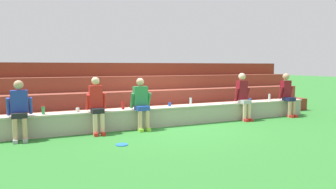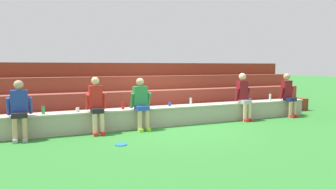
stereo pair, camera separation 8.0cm
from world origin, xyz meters
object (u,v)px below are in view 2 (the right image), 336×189
at_px(person_left_of_center, 96,104).
at_px(person_right_of_center, 244,95).
at_px(person_far_left, 19,108).
at_px(water_bottle_near_left, 270,97).
at_px(person_far_right, 288,93).
at_px(frisbee, 121,145).
at_px(water_bottle_center_gap, 43,110).
at_px(water_bottle_mid_right, 123,105).
at_px(plastic_cup_middle, 170,104).
at_px(plastic_cup_right_end, 77,110).
at_px(plastic_cup_left_end, 251,100).
at_px(person_center, 141,102).
at_px(water_bottle_mid_left, 191,101).

relative_size(person_left_of_center, person_right_of_center, 0.96).
relative_size(person_far_left, person_right_of_center, 0.93).
distance_m(person_right_of_center, water_bottle_near_left, 1.25).
relative_size(person_far_right, frisbee, 5.54).
bearing_deg(water_bottle_center_gap, frisbee, -45.94).
bearing_deg(water_bottle_mid_right, person_left_of_center, -161.80).
relative_size(water_bottle_mid_right, plastic_cup_middle, 2.07).
xyz_separation_m(person_left_of_center, plastic_cup_right_end, (-0.43, 0.28, -0.17)).
height_order(person_far_right, frisbee, person_far_right).
xyz_separation_m(person_right_of_center, water_bottle_mid_right, (-3.81, 0.22, -0.16)).
bearing_deg(plastic_cup_middle, person_left_of_center, -172.72).
bearing_deg(water_bottle_near_left, person_far_right, -18.16).
height_order(water_bottle_near_left, frisbee, water_bottle_near_left).
bearing_deg(person_left_of_center, water_bottle_mid_right, 18.20).
distance_m(person_left_of_center, person_far_right, 6.38).
relative_size(water_bottle_center_gap, plastic_cup_left_end, 1.95).
xyz_separation_m(person_far_right, water_bottle_center_gap, (-7.62, 0.19, -0.14)).
relative_size(person_left_of_center, plastic_cup_middle, 13.68).
bearing_deg(plastic_cup_left_end, person_far_left, -177.88).
relative_size(water_bottle_mid_right, plastic_cup_right_end, 2.14).
bearing_deg(water_bottle_near_left, plastic_cup_right_end, 179.28).
xyz_separation_m(person_far_left, water_bottle_mid_right, (2.49, 0.25, -0.10)).
height_order(person_center, person_right_of_center, person_right_of_center).
relative_size(plastic_cup_middle, plastic_cup_right_end, 1.04).
bearing_deg(frisbee, person_center, 55.72).
bearing_deg(person_right_of_center, person_left_of_center, -179.74).
bearing_deg(water_bottle_mid_left, person_far_right, -3.91).
bearing_deg(water_bottle_near_left, water_bottle_center_gap, -179.97).
relative_size(water_bottle_mid_left, frisbee, 0.94).
relative_size(plastic_cup_middle, frisbee, 0.40).
height_order(water_bottle_mid_right, plastic_cup_right_end, water_bottle_mid_right).
bearing_deg(frisbee, person_far_left, 145.91).
distance_m(person_right_of_center, plastic_cup_right_end, 4.99).
bearing_deg(frisbee, plastic_cup_left_end, 18.68).
relative_size(water_bottle_center_gap, plastic_cup_middle, 2.02).
bearing_deg(person_center, frisbee, -124.28).
distance_m(person_left_of_center, plastic_cup_middle, 2.16).
distance_m(person_center, water_bottle_center_gap, 2.42).
relative_size(person_left_of_center, water_bottle_mid_right, 6.62).
bearing_deg(plastic_cup_right_end, plastic_cup_left_end, -0.31).
xyz_separation_m(person_right_of_center, water_bottle_near_left, (1.23, 0.18, -0.15)).
distance_m(water_bottle_center_gap, plastic_cup_right_end, 0.81).
distance_m(person_right_of_center, person_far_right, 1.83).
relative_size(water_bottle_mid_left, plastic_cup_middle, 2.37).
bearing_deg(water_bottle_mid_left, person_center, -170.61).
xyz_separation_m(person_right_of_center, plastic_cup_right_end, (-4.98, 0.26, -0.21)).
height_order(person_left_of_center, person_center, person_left_of_center).
xyz_separation_m(person_center, person_far_right, (5.21, 0.03, 0.04)).
bearing_deg(water_bottle_mid_left, person_right_of_center, -7.39).
xyz_separation_m(water_bottle_mid_right, plastic_cup_left_end, (4.27, 0.00, -0.05)).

